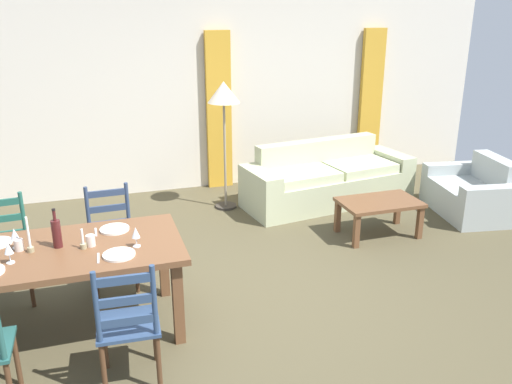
% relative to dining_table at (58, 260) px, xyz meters
% --- Properties ---
extents(ground_plane, '(9.60, 9.60, 0.02)m').
position_rel_dining_table_xyz_m(ground_plane, '(1.45, 0.09, -0.67)').
color(ground_plane, '#4D452F').
extents(wall_far, '(9.60, 0.16, 2.70)m').
position_rel_dining_table_xyz_m(wall_far, '(1.45, 3.39, 0.69)').
color(wall_far, beige).
rests_on(wall_far, ground_plane).
extents(curtain_panel_left, '(0.35, 0.08, 2.20)m').
position_rel_dining_table_xyz_m(curtain_panel_left, '(2.10, 3.25, 0.44)').
color(curtain_panel_left, gold).
rests_on(curtain_panel_left, ground_plane).
extents(curtain_panel_right, '(0.35, 0.08, 2.20)m').
position_rel_dining_table_xyz_m(curtain_panel_right, '(4.50, 3.25, 0.44)').
color(curtain_panel_right, gold).
rests_on(curtain_panel_right, ground_plane).
extents(dining_table, '(1.90, 0.96, 0.75)m').
position_rel_dining_table_xyz_m(dining_table, '(0.00, 0.00, 0.00)').
color(dining_table, brown).
rests_on(dining_table, ground_plane).
extents(dining_chair_near_right, '(0.44, 0.42, 0.96)m').
position_rel_dining_table_xyz_m(dining_chair_near_right, '(0.45, -0.77, -0.19)').
color(dining_chair_near_right, navy).
rests_on(dining_chair_near_right, ground_plane).
extents(dining_chair_far_left, '(0.44, 0.42, 0.96)m').
position_rel_dining_table_xyz_m(dining_chair_far_left, '(-0.48, 0.74, -0.19)').
color(dining_chair_far_left, '#225A4B').
rests_on(dining_chair_far_left, ground_plane).
extents(dining_chair_far_right, '(0.43, 0.41, 0.96)m').
position_rel_dining_table_xyz_m(dining_chair_far_right, '(0.43, 0.72, -0.19)').
color(dining_chair_far_right, navy).
rests_on(dining_chair_far_right, ground_plane).
extents(dinner_plate_near_right, '(0.24, 0.24, 0.02)m').
position_rel_dining_table_xyz_m(dinner_plate_near_right, '(0.45, -0.25, 0.10)').
color(dinner_plate_near_right, white).
rests_on(dinner_plate_near_right, dining_table).
extents(fork_near_right, '(0.02, 0.17, 0.01)m').
position_rel_dining_table_xyz_m(fork_near_right, '(0.30, -0.25, 0.09)').
color(fork_near_right, silver).
rests_on(fork_near_right, dining_table).
extents(dinner_plate_far_right, '(0.24, 0.24, 0.02)m').
position_rel_dining_table_xyz_m(dinner_plate_far_right, '(0.45, 0.25, 0.10)').
color(dinner_plate_far_right, white).
rests_on(dinner_plate_far_right, dining_table).
extents(fork_far_right, '(0.02, 0.17, 0.01)m').
position_rel_dining_table_xyz_m(fork_far_right, '(0.30, 0.25, 0.09)').
color(fork_far_right, silver).
rests_on(fork_far_right, dining_table).
extents(wine_bottle, '(0.07, 0.07, 0.32)m').
position_rel_dining_table_xyz_m(wine_bottle, '(0.01, 0.05, 0.20)').
color(wine_bottle, '#471919').
rests_on(wine_bottle, dining_table).
extents(wine_glass_near_left, '(0.06, 0.06, 0.16)m').
position_rel_dining_table_xyz_m(wine_glass_near_left, '(-0.31, -0.13, 0.20)').
color(wine_glass_near_left, white).
rests_on(wine_glass_near_left, dining_table).
extents(wine_glass_near_right, '(0.06, 0.06, 0.16)m').
position_rel_dining_table_xyz_m(wine_glass_near_right, '(0.59, -0.13, 0.20)').
color(wine_glass_near_right, white).
rests_on(wine_glass_near_right, dining_table).
extents(wine_glass_far_left, '(0.06, 0.06, 0.16)m').
position_rel_dining_table_xyz_m(wine_glass_far_left, '(-0.29, 0.13, 0.20)').
color(wine_glass_far_left, white).
rests_on(wine_glass_far_left, dining_table).
extents(coffee_cup_primary, '(0.07, 0.07, 0.09)m').
position_rel_dining_table_xyz_m(coffee_cup_primary, '(0.26, -0.01, 0.13)').
color(coffee_cup_primary, beige).
rests_on(coffee_cup_primary, dining_table).
extents(coffee_cup_secondary, '(0.07, 0.07, 0.09)m').
position_rel_dining_table_xyz_m(coffee_cup_secondary, '(-0.27, 0.08, 0.13)').
color(coffee_cup_secondary, beige).
rests_on(coffee_cup_secondary, dining_table).
extents(candle_tall, '(0.05, 0.05, 0.29)m').
position_rel_dining_table_xyz_m(candle_tall, '(-0.18, 0.02, 0.17)').
color(candle_tall, '#998C66').
rests_on(candle_tall, dining_table).
extents(candle_short, '(0.05, 0.05, 0.16)m').
position_rel_dining_table_xyz_m(candle_short, '(0.20, -0.04, 0.13)').
color(candle_short, '#998C66').
rests_on(candle_short, dining_table).
extents(couch, '(2.37, 1.12, 0.80)m').
position_rel_dining_table_xyz_m(couch, '(3.29, 2.19, -0.37)').
color(couch, '#B6BC94').
rests_on(couch, ground_plane).
extents(coffee_table, '(0.90, 0.56, 0.42)m').
position_rel_dining_table_xyz_m(coffee_table, '(3.39, 0.98, -0.31)').
color(coffee_table, brown).
rests_on(coffee_table, ground_plane).
extents(armchair_upholstered, '(0.98, 1.28, 0.72)m').
position_rel_dining_table_xyz_m(armchair_upholstered, '(4.92, 1.21, -0.41)').
color(armchair_upholstered, '#A6AEAC').
rests_on(armchair_upholstered, ground_plane).
extents(standing_lamp, '(0.40, 0.40, 1.64)m').
position_rel_dining_table_xyz_m(standing_lamp, '(1.95, 2.38, 0.75)').
color(standing_lamp, '#332D28').
rests_on(standing_lamp, ground_plane).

